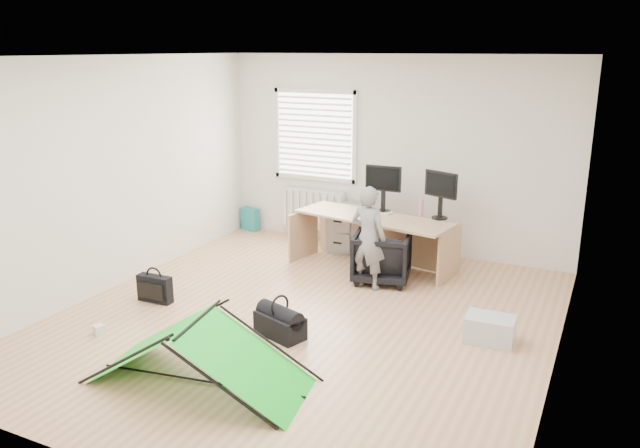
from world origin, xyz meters
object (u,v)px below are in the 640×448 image
at_px(filing_cabinet, 346,227).
at_px(person, 368,238).
at_px(monitor_right, 440,202).
at_px(storage_crate, 490,329).
at_px(desk, 373,243).
at_px(monitor_left, 383,195).
at_px(kite, 200,351).
at_px(thermos, 421,208).
at_px(laptop_bag, 155,289).
at_px(duffel_bag, 280,325).
at_px(office_chair, 382,257).

xyz_separation_m(filing_cabinet, person, (0.84, -1.27, 0.30)).
bearing_deg(monitor_right, storage_crate, -38.56).
height_order(desk, storage_crate, desk).
height_order(monitor_left, kite, monitor_left).
height_order(thermos, person, person).
distance_m(monitor_right, laptop_bag, 3.61).
bearing_deg(duffel_bag, desk, 106.44).
xyz_separation_m(thermos, kite, (-0.81, -3.64, -0.51)).
relative_size(desk, filing_cabinet, 3.20).
relative_size(monitor_left, duffel_bag, 0.91).
xyz_separation_m(filing_cabinet, laptop_bag, (-1.16, -2.73, -0.16)).
bearing_deg(filing_cabinet, monitor_left, -35.17).
distance_m(person, kite, 2.75).
relative_size(thermos, kite, 0.12).
relative_size(laptop_bag, duffel_bag, 0.79).
bearing_deg(kite, storage_crate, 32.67).
relative_size(desk, thermos, 9.27).
height_order(filing_cabinet, monitor_left, monitor_left).
height_order(thermos, kite, thermos).
xyz_separation_m(kite, laptop_bag, (-1.53, 1.23, -0.14)).
bearing_deg(filing_cabinet, person, -64.96).
distance_m(monitor_right, thermos, 0.28).
height_order(filing_cabinet, person, person).
relative_size(office_chair, person, 0.55).
distance_m(filing_cabinet, thermos, 1.32).
height_order(monitor_right, kite, monitor_right).
bearing_deg(storage_crate, kite, -138.04).
bearing_deg(laptop_bag, office_chair, 37.65).
bearing_deg(kite, laptop_bag, 131.93).
relative_size(monitor_right, person, 0.37).
xyz_separation_m(monitor_right, person, (-0.60, -0.93, -0.30)).
bearing_deg(storage_crate, filing_cabinet, 139.49).
bearing_deg(monitor_right, monitor_left, -158.52).
distance_m(filing_cabinet, person, 1.55).
relative_size(thermos, office_chair, 0.32).
height_order(monitor_left, duffel_bag, monitor_left).
xyz_separation_m(desk, monitor_left, (0.03, 0.27, 0.58)).
bearing_deg(monitor_left, desk, -98.64).
distance_m(monitor_right, storage_crate, 2.17).
distance_m(person, laptop_bag, 2.52).
height_order(office_chair, laptop_bag, office_chair).
xyz_separation_m(monitor_left, thermos, (0.50, 0.02, -0.12)).
bearing_deg(duffel_bag, laptop_bag, -165.97).
bearing_deg(storage_crate, desk, 140.71).
bearing_deg(office_chair, person, 63.06).
height_order(monitor_right, thermos, monitor_right).
xyz_separation_m(desk, kite, (-0.27, -3.34, -0.05)).
relative_size(desk, duffel_bag, 3.93).
distance_m(kite, duffel_bag, 1.11).
bearing_deg(monitor_left, person, -82.23).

